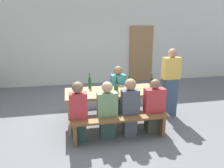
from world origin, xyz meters
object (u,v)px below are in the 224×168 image
object	(u,v)px
bench_near	(120,122)
seated_guest_near_3	(154,108)
seated_guest_near_0	(79,113)
seated_guest_near_2	(130,108)
wine_bottle_1	(116,89)
wine_bottle_4	(129,80)
seated_guest_far_0	(118,90)
wine_bottle_2	(90,82)
wine_bottle_0	(152,83)
wine_glass_1	(79,85)
tasting_table	(112,94)
wine_glass_0	(128,84)
wooden_door	(141,54)
seated_guest_near_1	(107,111)
standing_host	(170,84)
bench_far	(106,98)
wine_bottle_3	(116,86)

from	to	relation	value
bench_near	seated_guest_near_3	distance (m)	0.77
seated_guest_near_0	seated_guest_near_2	xyz separation A→B (m)	(0.98, -0.00, 0.01)
wine_bottle_1	seated_guest_near_3	bearing A→B (deg)	-24.55
wine_bottle_4	seated_guest_far_0	size ratio (longest dim) A/B	0.27
wine_bottle_2	bench_near	bearing A→B (deg)	-66.74
wine_bottle_0	wine_glass_1	world-z (taller)	wine_bottle_0
tasting_table	wine_glass_0	world-z (taller)	wine_glass_0
seated_guest_far_0	wine_bottle_2	bearing A→B (deg)	-69.32
wooden_door	wine_glass_1	distance (m)	4.16
seated_guest_near_0	seated_guest_near_1	xyz separation A→B (m)	(0.54, -0.00, -0.02)
standing_host	bench_far	bearing A→B (deg)	-21.59
wine_glass_0	seated_guest_far_0	world-z (taller)	seated_guest_far_0
wine_bottle_1	wine_bottle_3	bearing A→B (deg)	72.75
bench_near	wine_bottle_0	size ratio (longest dim) A/B	5.58
wine_bottle_0	seated_guest_near_2	size ratio (longest dim) A/B	0.30
seated_guest_far_0	standing_host	distance (m)	1.25
wine_bottle_4	seated_guest_near_0	size ratio (longest dim) A/B	0.28
wine_glass_0	standing_host	bearing A→B (deg)	3.94
wine_bottle_2	wine_glass_1	distance (m)	0.28
wine_bottle_3	seated_guest_near_3	distance (m)	0.90
wooden_door	wine_glass_0	bearing A→B (deg)	-113.83
wine_bottle_1	wine_bottle_3	distance (m)	0.21
bench_far	wine_bottle_2	distance (m)	0.80
bench_near	seated_guest_far_0	bearing A→B (deg)	78.09
wine_bottle_0	seated_guest_near_1	world-z (taller)	seated_guest_near_1
bench_near	wine_bottle_3	bearing A→B (deg)	82.60
tasting_table	seated_guest_near_1	bearing A→B (deg)	-110.54
wine_bottle_2	wine_bottle_3	xyz separation A→B (m)	(0.53, -0.35, -0.01)
wine_bottle_0	wine_bottle_3	xyz separation A→B (m)	(-0.78, 0.02, -0.01)
standing_host	seated_guest_near_1	bearing A→B (deg)	23.88
bench_far	wine_glass_1	size ratio (longest dim) A/B	10.95
wooden_door	wine_glass_0	world-z (taller)	wooden_door
tasting_table	wine_bottle_3	xyz separation A→B (m)	(0.09, -0.04, 0.19)
wine_glass_1	seated_guest_near_3	xyz separation A→B (m)	(1.41, -0.73, -0.35)
wine_glass_0	wooden_door	bearing A→B (deg)	66.17
wooden_door	tasting_table	xyz separation A→B (m)	(-1.86, -3.43, -0.38)
wine_bottle_2	wine_bottle_4	world-z (taller)	wine_bottle_2
tasting_table	wine_glass_1	world-z (taller)	wine_glass_1
seated_guest_near_2	seated_guest_far_0	xyz separation A→B (m)	(0.04, 1.14, 0.01)
wine_glass_0	seated_guest_near_2	size ratio (longest dim) A/B	0.14
wine_bottle_0	wine_bottle_3	distance (m)	0.78
seated_guest_near_2	seated_guest_far_0	size ratio (longest dim) A/B	0.97
seated_guest_near_2	seated_guest_far_0	world-z (taller)	seated_guest_far_0
wine_bottle_1	wine_bottle_2	xyz separation A→B (m)	(-0.47, 0.55, 0.02)
wine_bottle_1	seated_guest_near_0	distance (m)	0.90
seated_guest_near_1	bench_near	bearing A→B (deg)	-124.98
standing_host	seated_guest_far_0	bearing A→B (deg)	-19.78
seated_guest_near_3	wine_glass_0	bearing A→B (deg)	28.07
wine_bottle_0	seated_guest_near_0	bearing A→B (deg)	-162.57
wine_bottle_2	standing_host	bearing A→B (deg)	-4.48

